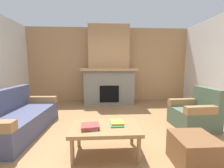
# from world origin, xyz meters

# --- Properties ---
(ground) EXTENTS (9.00, 9.00, 0.00)m
(ground) POSITION_xyz_m (0.00, 0.00, 0.00)
(ground) COLOR olive
(wall_back_wood_panel) EXTENTS (6.00, 0.12, 2.70)m
(wall_back_wood_panel) POSITION_xyz_m (0.00, 3.00, 1.35)
(wall_back_wood_panel) COLOR tan
(wall_back_wood_panel) RESTS_ON ground
(fireplace) EXTENTS (1.90, 0.82, 2.70)m
(fireplace) POSITION_xyz_m (0.00, 2.62, 1.16)
(fireplace) COLOR gray
(fireplace) RESTS_ON ground
(couch) EXTENTS (0.88, 1.82, 0.85)m
(couch) POSITION_xyz_m (-1.87, 0.31, 0.29)
(couch) COLOR #474C6B
(couch) RESTS_ON ground
(armchair) EXTENTS (0.80, 0.80, 0.85)m
(armchair) POSITION_xyz_m (1.77, 0.38, 0.29)
(armchair) COLOR #4C604C
(armchair) RESTS_ON ground
(coffee_table) EXTENTS (1.00, 0.60, 0.43)m
(coffee_table) POSITION_xyz_m (-0.15, -0.48, 0.38)
(coffee_table) COLOR #997047
(coffee_table) RESTS_ON ground
(ottoman) EXTENTS (0.52, 0.52, 0.40)m
(ottoman) POSITION_xyz_m (1.01, -0.79, 0.20)
(ottoman) COLOR brown
(ottoman) RESTS_ON ground
(book_stack_near_edge) EXTENTS (0.28, 0.26, 0.06)m
(book_stack_near_edge) POSITION_xyz_m (-0.37, -0.53, 0.46)
(book_stack_near_edge) COLOR beige
(book_stack_near_edge) RESTS_ON coffee_table
(book_stack_center) EXTENTS (0.21, 0.25, 0.04)m
(book_stack_center) POSITION_xyz_m (0.02, -0.42, 0.45)
(book_stack_center) COLOR #3D7F4C
(book_stack_center) RESTS_ON coffee_table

